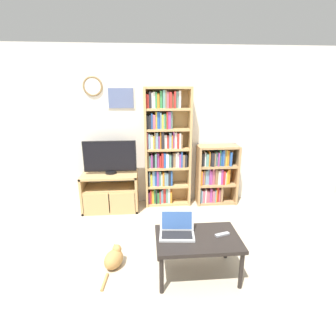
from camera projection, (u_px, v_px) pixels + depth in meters
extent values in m
plane|color=#BCAD93|center=(167.00, 271.00, 2.92)|extent=(18.00, 18.00, 0.00)
cube|color=silver|center=(158.00, 128.00, 4.40)|extent=(6.72, 0.06, 2.60)
torus|color=olive|center=(93.00, 86.00, 4.08)|extent=(0.31, 0.03, 0.31)
cylinder|color=white|center=(93.00, 86.00, 4.08)|extent=(0.25, 0.02, 0.25)
cube|color=silver|center=(121.00, 98.00, 4.17)|extent=(0.44, 0.01, 0.34)
cube|color=slate|center=(121.00, 98.00, 4.17)|extent=(0.40, 0.02, 0.31)
cube|color=tan|center=(84.00, 192.00, 4.31)|extent=(0.04, 0.50, 0.62)
cube|color=tan|center=(137.00, 190.00, 4.37)|extent=(0.04, 0.50, 0.62)
cube|color=tan|center=(110.00, 175.00, 4.25)|extent=(0.89, 0.50, 0.04)
cube|color=tan|center=(112.00, 207.00, 4.43)|extent=(0.89, 0.50, 0.04)
cube|color=tan|center=(110.00, 188.00, 4.32)|extent=(0.82, 0.47, 0.04)
cube|color=tan|center=(96.00, 204.00, 4.13)|extent=(0.39, 0.02, 0.33)
cube|color=tan|center=(122.00, 203.00, 4.16)|extent=(0.39, 0.02, 0.33)
cylinder|color=black|center=(111.00, 172.00, 4.26)|extent=(0.18, 0.18, 0.04)
cube|color=black|center=(110.00, 156.00, 4.18)|extent=(0.83, 0.05, 0.50)
cube|color=black|center=(110.00, 157.00, 4.16)|extent=(0.80, 0.01, 0.46)
cube|color=tan|center=(146.00, 149.00, 4.30)|extent=(0.04, 0.27, 1.97)
cube|color=tan|center=(189.00, 148.00, 4.36)|extent=(0.04, 0.27, 1.97)
cube|color=tan|center=(167.00, 147.00, 4.45)|extent=(0.76, 0.02, 1.97)
cube|color=tan|center=(168.00, 202.00, 4.61)|extent=(0.69, 0.24, 0.04)
cube|color=tan|center=(168.00, 185.00, 4.52)|extent=(0.69, 0.24, 0.04)
cube|color=tan|center=(168.00, 167.00, 4.42)|extent=(0.69, 0.24, 0.04)
cube|color=tan|center=(168.00, 149.00, 4.33)|extent=(0.69, 0.24, 0.04)
cube|color=tan|center=(168.00, 129.00, 4.23)|extent=(0.69, 0.24, 0.04)
cube|color=tan|center=(168.00, 109.00, 4.14)|extent=(0.69, 0.24, 0.04)
cube|color=tan|center=(168.00, 88.00, 4.04)|extent=(0.69, 0.24, 0.04)
cube|color=#9E4293|center=(149.00, 196.00, 4.56)|extent=(0.03, 0.18, 0.20)
cube|color=red|center=(151.00, 195.00, 4.55)|extent=(0.02, 0.20, 0.24)
cube|color=gold|center=(153.00, 196.00, 4.57)|extent=(0.04, 0.17, 0.23)
cube|color=#388947|center=(155.00, 195.00, 4.56)|extent=(0.02, 0.18, 0.26)
cube|color=#232328|center=(156.00, 195.00, 4.56)|extent=(0.02, 0.22, 0.27)
cube|color=#388947|center=(158.00, 196.00, 4.58)|extent=(0.04, 0.19, 0.20)
cube|color=red|center=(160.00, 196.00, 4.57)|extent=(0.02, 0.21, 0.22)
cube|color=#759EB7|center=(161.00, 195.00, 4.57)|extent=(0.02, 0.20, 0.23)
cube|color=#759EB7|center=(162.00, 195.00, 4.58)|extent=(0.02, 0.18, 0.25)
cube|color=red|center=(164.00, 194.00, 4.58)|extent=(0.04, 0.17, 0.27)
cube|color=#5B9389|center=(167.00, 194.00, 4.58)|extent=(0.03, 0.19, 0.26)
cube|color=white|center=(169.00, 194.00, 4.58)|extent=(0.03, 0.18, 0.27)
cube|color=orange|center=(171.00, 196.00, 4.59)|extent=(0.03, 0.19, 0.20)
cube|color=#232328|center=(149.00, 179.00, 4.46)|extent=(0.02, 0.19, 0.22)
cube|color=#759EB7|center=(150.00, 178.00, 4.47)|extent=(0.02, 0.18, 0.25)
cube|color=gold|center=(151.00, 179.00, 4.47)|extent=(0.03, 0.18, 0.20)
cube|color=#759EB7|center=(153.00, 177.00, 4.47)|extent=(0.04, 0.18, 0.26)
cube|color=#2856A8|center=(155.00, 177.00, 4.47)|extent=(0.03, 0.17, 0.26)
cube|color=#9E4293|center=(158.00, 177.00, 4.47)|extent=(0.03, 0.20, 0.26)
cube|color=#5B9389|center=(160.00, 177.00, 4.48)|extent=(0.04, 0.17, 0.25)
cube|color=white|center=(162.00, 179.00, 4.49)|extent=(0.02, 0.18, 0.20)
cube|color=orange|center=(163.00, 178.00, 4.48)|extent=(0.03, 0.20, 0.23)
cube|color=#759EB7|center=(165.00, 178.00, 4.49)|extent=(0.04, 0.18, 0.23)
cube|color=#759EB7|center=(167.00, 178.00, 4.49)|extent=(0.02, 0.19, 0.22)
cube|color=#232328|center=(169.00, 177.00, 4.49)|extent=(0.04, 0.19, 0.27)
cube|color=#2856A8|center=(171.00, 177.00, 4.49)|extent=(0.03, 0.19, 0.26)
cube|color=#93704C|center=(148.00, 159.00, 4.37)|extent=(0.02, 0.17, 0.26)
cube|color=#5B9389|center=(150.00, 161.00, 4.38)|extent=(0.03, 0.17, 0.20)
cube|color=#9E4293|center=(152.00, 160.00, 4.37)|extent=(0.03, 0.19, 0.22)
cube|color=#232328|center=(154.00, 160.00, 4.38)|extent=(0.03, 0.17, 0.21)
cube|color=#5B9389|center=(156.00, 160.00, 4.37)|extent=(0.03, 0.21, 0.24)
cube|color=#9E4293|center=(158.00, 160.00, 4.39)|extent=(0.04, 0.17, 0.24)
cube|color=red|center=(160.00, 161.00, 4.38)|extent=(0.03, 0.20, 0.20)
cube|color=red|center=(162.00, 159.00, 4.38)|extent=(0.03, 0.21, 0.25)
cube|color=#2856A8|center=(165.00, 159.00, 4.38)|extent=(0.04, 0.21, 0.25)
cube|color=white|center=(167.00, 160.00, 4.39)|extent=(0.04, 0.22, 0.23)
cube|color=#5B9389|center=(170.00, 160.00, 4.40)|extent=(0.04, 0.18, 0.21)
cube|color=#232328|center=(172.00, 160.00, 4.40)|extent=(0.03, 0.19, 0.23)
cube|color=#93704C|center=(174.00, 159.00, 4.40)|extent=(0.04, 0.18, 0.24)
cube|color=white|center=(176.00, 159.00, 4.40)|extent=(0.02, 0.21, 0.24)
cube|color=white|center=(177.00, 159.00, 4.41)|extent=(0.04, 0.18, 0.25)
cube|color=#9E4293|center=(180.00, 160.00, 4.41)|extent=(0.03, 0.21, 0.23)
cube|color=#2856A8|center=(181.00, 158.00, 4.40)|extent=(0.02, 0.21, 0.27)
cube|color=#93704C|center=(183.00, 160.00, 4.41)|extent=(0.04, 0.21, 0.21)
cube|color=#232328|center=(185.00, 160.00, 4.42)|extent=(0.04, 0.20, 0.21)
cube|color=#B75B70|center=(148.00, 140.00, 4.26)|extent=(0.02, 0.20, 0.27)
cube|color=#759EB7|center=(149.00, 141.00, 4.27)|extent=(0.03, 0.20, 0.25)
cube|color=white|center=(152.00, 141.00, 4.28)|extent=(0.04, 0.18, 0.23)
cube|color=gold|center=(154.00, 142.00, 4.28)|extent=(0.02, 0.21, 0.21)
cube|color=#93704C|center=(155.00, 140.00, 4.27)|extent=(0.02, 0.20, 0.27)
cube|color=#759EB7|center=(157.00, 140.00, 4.28)|extent=(0.04, 0.19, 0.26)
cube|color=#9E4293|center=(159.00, 142.00, 4.29)|extent=(0.02, 0.21, 0.21)
cube|color=orange|center=(160.00, 140.00, 4.28)|extent=(0.02, 0.20, 0.27)
cube|color=#232328|center=(162.00, 140.00, 4.28)|extent=(0.04, 0.21, 0.27)
cube|color=white|center=(165.00, 141.00, 4.30)|extent=(0.04, 0.17, 0.22)
cube|color=red|center=(168.00, 141.00, 4.30)|extent=(0.03, 0.17, 0.21)
cube|color=#759EB7|center=(170.00, 140.00, 4.30)|extent=(0.04, 0.18, 0.25)
cube|color=orange|center=(172.00, 141.00, 4.31)|extent=(0.02, 0.19, 0.22)
cube|color=#9E4293|center=(173.00, 139.00, 4.31)|extent=(0.02, 0.17, 0.27)
cube|color=white|center=(175.00, 140.00, 4.31)|extent=(0.04, 0.18, 0.26)
cube|color=red|center=(178.00, 140.00, 4.30)|extent=(0.02, 0.22, 0.24)
cube|color=white|center=(179.00, 140.00, 4.31)|extent=(0.03, 0.21, 0.25)
cube|color=#93704C|center=(181.00, 141.00, 4.31)|extent=(0.02, 0.21, 0.23)
cube|color=#232328|center=(148.00, 122.00, 4.18)|extent=(0.04, 0.18, 0.21)
cube|color=#232328|center=(150.00, 122.00, 4.18)|extent=(0.03, 0.20, 0.22)
cube|color=#2856A8|center=(152.00, 121.00, 4.18)|extent=(0.02, 0.21, 0.24)
cube|color=#B75B70|center=(154.00, 121.00, 4.18)|extent=(0.04, 0.20, 0.22)
cube|color=gold|center=(156.00, 120.00, 4.18)|extent=(0.02, 0.18, 0.27)
cube|color=#2856A8|center=(158.00, 120.00, 4.19)|extent=(0.04, 0.18, 0.27)
cube|color=#759EB7|center=(161.00, 120.00, 4.18)|extent=(0.02, 0.21, 0.26)
cube|color=gold|center=(162.00, 121.00, 4.19)|extent=(0.03, 0.21, 0.22)
cube|color=#5B9389|center=(164.00, 121.00, 4.19)|extent=(0.02, 0.21, 0.24)
cube|color=#388947|center=(165.00, 121.00, 4.20)|extent=(0.03, 0.19, 0.23)
cube|color=red|center=(167.00, 120.00, 4.19)|extent=(0.02, 0.21, 0.27)
cube|color=#9E4293|center=(169.00, 120.00, 4.20)|extent=(0.04, 0.20, 0.27)
cube|color=#5B9389|center=(171.00, 120.00, 4.21)|extent=(0.03, 0.17, 0.27)
cube|color=red|center=(148.00, 101.00, 4.09)|extent=(0.04, 0.18, 0.21)
cube|color=#232328|center=(150.00, 100.00, 4.08)|extent=(0.03, 0.21, 0.25)
cube|color=white|center=(152.00, 100.00, 4.09)|extent=(0.02, 0.20, 0.23)
cube|color=white|center=(154.00, 100.00, 4.09)|extent=(0.04, 0.17, 0.24)
cube|color=#388947|center=(156.00, 100.00, 4.09)|extent=(0.03, 0.19, 0.24)
cube|color=orange|center=(158.00, 101.00, 4.10)|extent=(0.04, 0.18, 0.22)
cube|color=#388947|center=(161.00, 99.00, 4.10)|extent=(0.04, 0.17, 0.26)
cube|color=#5B9389|center=(164.00, 99.00, 4.09)|extent=(0.04, 0.21, 0.27)
cube|color=#93704C|center=(166.00, 99.00, 4.10)|extent=(0.02, 0.20, 0.27)
cube|color=#B75B70|center=(167.00, 100.00, 4.10)|extent=(0.03, 0.20, 0.25)
cube|color=red|center=(170.00, 100.00, 4.10)|extent=(0.04, 0.22, 0.24)
cube|color=#93704C|center=(172.00, 101.00, 4.12)|extent=(0.03, 0.17, 0.21)
cube|color=red|center=(174.00, 100.00, 4.11)|extent=(0.03, 0.22, 0.25)
cube|color=#5B9389|center=(177.00, 100.00, 4.12)|extent=(0.04, 0.17, 0.25)
cube|color=white|center=(179.00, 99.00, 4.12)|extent=(0.04, 0.17, 0.26)
cube|color=tan|center=(198.00, 175.00, 4.49)|extent=(0.04, 0.31, 1.03)
cube|color=tan|center=(235.00, 174.00, 4.54)|extent=(0.04, 0.31, 1.03)
cube|color=tan|center=(215.00, 172.00, 4.65)|extent=(0.69, 0.02, 1.03)
cube|color=tan|center=(215.00, 201.00, 4.66)|extent=(0.62, 0.27, 0.04)
cube|color=tan|center=(216.00, 184.00, 4.56)|extent=(0.62, 0.27, 0.04)
cube|color=tan|center=(217.00, 166.00, 4.47)|extent=(0.62, 0.27, 0.04)
cube|color=tan|center=(219.00, 147.00, 4.37)|extent=(0.62, 0.27, 0.04)
cube|color=#759EB7|center=(199.00, 194.00, 4.61)|extent=(0.02, 0.22, 0.24)
cube|color=#759EB7|center=(201.00, 195.00, 4.61)|extent=(0.02, 0.25, 0.22)
cube|color=#B75B70|center=(203.00, 195.00, 4.62)|extent=(0.04, 0.23, 0.22)
cube|color=white|center=(205.00, 194.00, 4.61)|extent=(0.02, 0.23, 0.25)
cube|color=#B75B70|center=(206.00, 195.00, 4.62)|extent=(0.03, 0.22, 0.22)
cube|color=#B75B70|center=(208.00, 195.00, 4.63)|extent=(0.03, 0.21, 0.21)
cube|color=#9E4293|center=(210.00, 194.00, 4.63)|extent=(0.04, 0.21, 0.25)
cube|color=#B75B70|center=(212.00, 195.00, 4.63)|extent=(0.04, 0.23, 0.21)
cube|color=#5B9389|center=(214.00, 194.00, 4.63)|extent=(0.02, 0.24, 0.23)
cube|color=orange|center=(215.00, 194.00, 4.63)|extent=(0.02, 0.22, 0.23)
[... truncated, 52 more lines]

